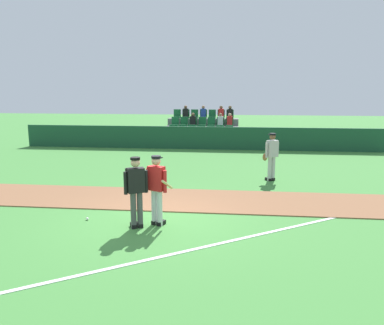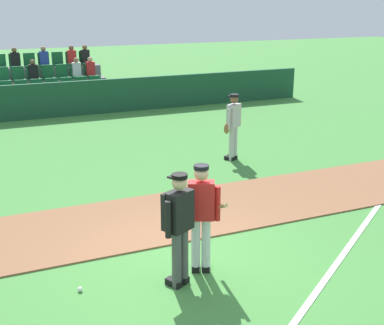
% 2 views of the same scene
% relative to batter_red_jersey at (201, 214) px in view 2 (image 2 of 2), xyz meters
% --- Properties ---
extents(ground_plane, '(80.00, 80.00, 0.00)m').
position_rel_batter_red_jersey_xyz_m(ground_plane, '(-0.09, 0.39, -0.97)').
color(ground_plane, '#42843A').
extents(infield_dirt_path, '(28.00, 2.43, 0.03)m').
position_rel_batter_red_jersey_xyz_m(infield_dirt_path, '(-0.09, 2.23, -0.95)').
color(infield_dirt_path, brown).
rests_on(infield_dirt_path, ground).
extents(foul_line_chalk, '(9.86, 7.00, 0.01)m').
position_rel_batter_red_jersey_xyz_m(foul_line_chalk, '(2.91, -0.11, -0.96)').
color(foul_line_chalk, white).
rests_on(foul_line_chalk, ground).
extents(dugout_fence, '(20.00, 0.16, 1.26)m').
position_rel_batter_red_jersey_xyz_m(dugout_fence, '(-0.09, 12.30, -0.34)').
color(dugout_fence, '#19472D').
rests_on(dugout_fence, ground).
extents(stadium_bleachers, '(4.45, 2.95, 2.30)m').
position_rel_batter_red_jersey_xyz_m(stadium_bleachers, '(-0.08, 14.19, -0.33)').
color(stadium_bleachers, slate).
rests_on(stadium_bleachers, ground).
extents(batter_red_jersey, '(0.62, 0.80, 1.76)m').
position_rel_batter_red_jersey_xyz_m(batter_red_jersey, '(0.00, 0.00, 0.00)').
color(batter_red_jersey, silver).
rests_on(batter_red_jersey, ground).
extents(umpire_home_plate, '(0.54, 0.44, 1.76)m').
position_rel_batter_red_jersey_xyz_m(umpire_home_plate, '(-0.47, -0.24, 0.03)').
color(umpire_home_plate, '#4C4C4C').
rests_on(umpire_home_plate, ground).
extents(runner_grey_jersey, '(0.63, 0.45, 1.76)m').
position_rel_batter_red_jersey_xyz_m(runner_grey_jersey, '(3.23, 5.11, -0.01)').
color(runner_grey_jersey, '#B2B2B2').
rests_on(runner_grey_jersey, ground).
extents(baseball, '(0.07, 0.07, 0.07)m').
position_rel_batter_red_jersey_xyz_m(baseball, '(-1.88, 0.15, -0.93)').
color(baseball, white).
rests_on(baseball, ground).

